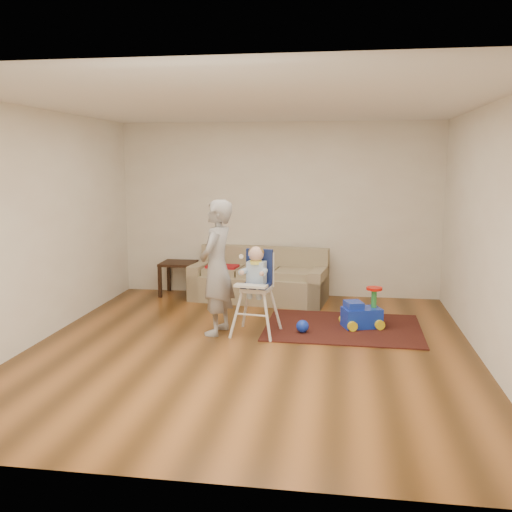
# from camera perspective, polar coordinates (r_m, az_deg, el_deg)

# --- Properties ---
(ground) EXTENTS (5.50, 5.50, 0.00)m
(ground) POSITION_cam_1_polar(r_m,az_deg,el_deg) (6.53, -0.53, -9.25)
(ground) COLOR #482C12
(ground) RESTS_ON ground
(room_envelope) EXTENTS (5.04, 5.52, 2.72)m
(room_envelope) POSITION_cam_1_polar(r_m,az_deg,el_deg) (6.72, 0.16, 7.56)
(room_envelope) COLOR silver
(room_envelope) RESTS_ON ground
(sofa) EXTENTS (2.12, 1.08, 0.79)m
(sofa) POSITION_cam_1_polar(r_m,az_deg,el_deg) (8.67, 0.26, -1.90)
(sofa) COLOR gray
(sofa) RESTS_ON ground
(side_table) EXTENTS (0.53, 0.53, 0.53)m
(side_table) POSITION_cam_1_polar(r_m,az_deg,el_deg) (9.14, -7.75, -2.23)
(side_table) COLOR black
(side_table) RESTS_ON ground
(area_rug) EXTENTS (1.98, 1.50, 0.02)m
(area_rug) POSITION_cam_1_polar(r_m,az_deg,el_deg) (7.39, 8.68, -7.08)
(area_rug) COLOR black
(area_rug) RESTS_ON ground
(ride_on_toy) EXTENTS (0.55, 0.47, 0.51)m
(ride_on_toy) POSITION_cam_1_polar(r_m,az_deg,el_deg) (7.37, 10.55, -5.05)
(ride_on_toy) COLOR #1535CE
(ride_on_toy) RESTS_ON area_rug
(toy_ball) EXTENTS (0.16, 0.16, 0.16)m
(toy_ball) POSITION_cam_1_polar(r_m,az_deg,el_deg) (7.08, 4.67, -7.02)
(toy_ball) COLOR #1535CE
(toy_ball) RESTS_ON area_rug
(high_chair) EXTENTS (0.57, 0.57, 1.10)m
(high_chair) POSITION_cam_1_polar(r_m,az_deg,el_deg) (6.93, 0.00, -3.62)
(high_chair) COLOR silver
(high_chair) RESTS_ON ground
(adult) EXTENTS (0.49, 0.66, 1.65)m
(adult) POSITION_cam_1_polar(r_m,az_deg,el_deg) (6.93, -3.94, -1.16)
(adult) COLOR gray
(adult) RESTS_ON ground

